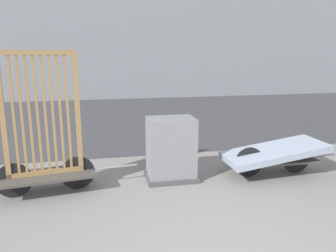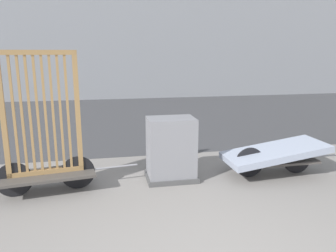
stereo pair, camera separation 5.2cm
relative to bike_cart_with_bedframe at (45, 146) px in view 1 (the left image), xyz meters
The scene contains 4 objects.
road_strip 6.11m from the bike_cart_with_bedframe, 72.22° to the left, with size 56.00×8.56×0.01m.
bike_cart_with_bedframe is the anchor object (origin of this frame).
bike_cart_with_mattress 3.73m from the bike_cart_with_bedframe, ahead, with size 2.26×0.83×0.58m.
utility_cabinet 1.96m from the bike_cart_with_bedframe, ahead, with size 0.82×0.60×1.05m.
Camera 1 is at (-1.02, -2.51, 2.08)m, focal length 35.00 mm.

